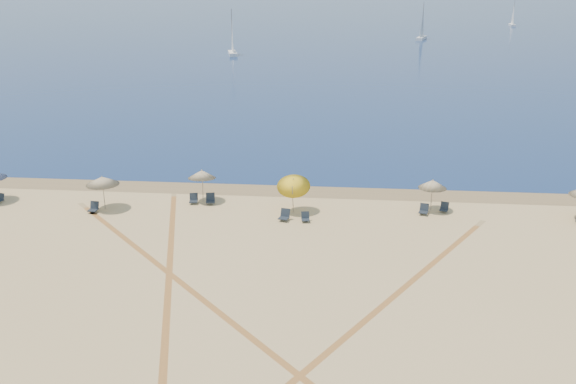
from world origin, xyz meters
name	(u,v)px	position (x,y,z in m)	size (l,w,h in m)	color
ocean	(336,13)	(0.00, 225.00, 0.01)	(500.00, 500.00, 0.00)	#0C2151
wet_sand	(293,190)	(0.00, 24.00, 0.00)	(500.00, 500.00, 0.00)	olive
umbrella_1	(102,181)	(-12.44, 19.13, 2.02)	(2.21, 2.21, 2.36)	gray
umbrella_2	(202,174)	(-6.11, 21.19, 1.99)	(1.93, 1.97, 2.34)	gray
umbrella_3	(293,183)	(0.39, 19.62, 2.07)	(2.21, 2.23, 2.82)	gray
umbrella_4	(433,184)	(9.62, 20.83, 1.88)	(1.87, 1.87, 2.22)	gray
chair_1	(0,199)	(-20.22, 19.68, 0.28)	(0.68, 0.74, 0.63)	black
chair_2	(94,208)	(-12.96, 18.47, 0.31)	(0.65, 0.74, 0.71)	black
chair_3	(194,199)	(-6.67, 20.73, 0.30)	(0.66, 0.74, 0.69)	black
chair_4	(210,199)	(-5.49, 20.76, 0.32)	(0.72, 0.81, 0.73)	black
chair_5	(285,215)	(-0.07, 18.21, 0.32)	(0.77, 0.85, 0.74)	black
chair_6	(305,217)	(1.30, 18.11, 0.27)	(0.59, 0.67, 0.62)	black
chair_7	(424,210)	(9.07, 20.09, 0.31)	(0.73, 0.80, 0.69)	black
chair_8	(444,208)	(10.49, 20.64, 0.29)	(0.70, 0.76, 0.65)	black
sailboat_0	(422,28)	(21.36, 131.83, 2.51)	(3.12, 5.73, 8.30)	white
sailboat_1	(232,41)	(-17.84, 100.03, 2.58)	(2.76, 5.91, 8.53)	white
sailboat_2	(513,18)	(51.91, 172.24, 2.25)	(1.59, 5.06, 7.44)	white
tire_tracks	(236,293)	(-1.59, 8.36, 0.00)	(49.62, 42.35, 0.00)	tan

